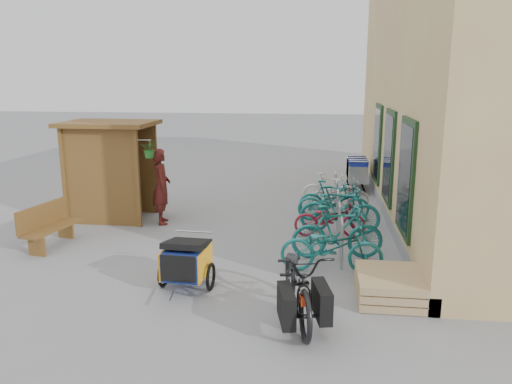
# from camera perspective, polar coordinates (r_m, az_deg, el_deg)

# --- Properties ---
(ground) EXTENTS (80.00, 80.00, 0.00)m
(ground) POSITION_cam_1_polar(r_m,az_deg,el_deg) (9.77, -4.08, -7.60)
(ground) COLOR gray
(building) EXTENTS (6.07, 13.00, 7.00)m
(building) POSITION_cam_1_polar(r_m,az_deg,el_deg) (14.23, 27.03, 11.85)
(building) COLOR #D0BC77
(building) RESTS_ON ground
(kiosk) EXTENTS (2.49, 1.65, 2.40)m
(kiosk) POSITION_cam_1_polar(r_m,az_deg,el_deg) (12.67, -16.64, 3.90)
(kiosk) COLOR brown
(kiosk) RESTS_ON ground
(bike_rack) EXTENTS (0.05, 5.35, 0.86)m
(bike_rack) POSITION_cam_1_polar(r_m,az_deg,el_deg) (11.73, 9.33, -1.58)
(bike_rack) COLOR #A5A8AD
(bike_rack) RESTS_ON ground
(pallet_stack) EXTENTS (1.00, 1.20, 0.40)m
(pallet_stack) POSITION_cam_1_polar(r_m,az_deg,el_deg) (8.29, 14.95, -10.32)
(pallet_stack) COLOR tan
(pallet_stack) RESTS_ON ground
(bench) EXTENTS (0.66, 1.47, 0.90)m
(bench) POSITION_cam_1_polar(r_m,az_deg,el_deg) (11.15, -22.71, -3.52)
(bench) COLOR brown
(bench) RESTS_ON ground
(shopping_carts) EXTENTS (0.58, 1.97, 1.05)m
(shopping_carts) POSITION_cam_1_polar(r_m,az_deg,el_deg) (15.95, 11.40, 2.52)
(shopping_carts) COLOR silver
(shopping_carts) RESTS_ON ground
(child_trailer) EXTENTS (0.90, 1.50, 0.88)m
(child_trailer) POSITION_cam_1_polar(r_m,az_deg,el_deg) (8.39, -7.96, -7.67)
(child_trailer) COLOR navy
(child_trailer) RESTS_ON ground
(cargo_bike) EXTENTS (1.17, 2.24, 1.12)m
(cargo_bike) POSITION_cam_1_polar(r_m,az_deg,el_deg) (7.30, 4.90, -10.23)
(cargo_bike) COLOR black
(cargo_bike) RESTS_ON ground
(person_kiosk) EXTENTS (0.62, 0.76, 1.81)m
(person_kiosk) POSITION_cam_1_polar(r_m,az_deg,el_deg) (12.04, -10.77, 0.64)
(person_kiosk) COLOR maroon
(person_kiosk) RESTS_ON ground
(bike_0) EXTENTS (1.83, 0.67, 0.96)m
(bike_0) POSITION_cam_1_polar(r_m,az_deg,el_deg) (9.03, 8.61, -6.24)
(bike_0) COLOR #1C7270
(bike_0) RESTS_ON ground
(bike_1) EXTENTS (1.81, 0.72, 1.06)m
(bike_1) POSITION_cam_1_polar(r_m,az_deg,el_deg) (9.73, 9.28, -4.53)
(bike_1) COLOR #1C7270
(bike_1) RESTS_ON ground
(bike_2) EXTENTS (1.58, 0.61, 0.82)m
(bike_2) POSITION_cam_1_polar(r_m,az_deg,el_deg) (11.04, 8.43, -3.06)
(bike_2) COLOR maroon
(bike_2) RESTS_ON ground
(bike_3) EXTENTS (1.82, 0.60, 1.08)m
(bike_3) POSITION_cam_1_polar(r_m,az_deg,el_deg) (11.32, 9.54, -1.99)
(bike_3) COLOR #1C7270
(bike_3) RESTS_ON ground
(bike_4) EXTENTS (1.77, 0.70, 0.91)m
(bike_4) POSITION_cam_1_polar(r_m,az_deg,el_deg) (12.30, 8.84, -1.18)
(bike_4) COLOR #1C7270
(bike_4) RESTS_ON ground
(bike_5) EXTENTS (1.60, 0.52, 0.95)m
(bike_5) POSITION_cam_1_polar(r_m,az_deg,el_deg) (12.54, 8.54, -0.82)
(bike_5) COLOR #1C7270
(bike_5) RESTS_ON ground
(bike_6) EXTENTS (1.68, 0.83, 0.84)m
(bike_6) POSITION_cam_1_polar(r_m,az_deg,el_deg) (13.22, 9.45, -0.36)
(bike_6) COLOR #A5A6AA
(bike_6) RESTS_ON ground
(bike_7) EXTENTS (1.51, 0.47, 0.90)m
(bike_7) POSITION_cam_1_polar(r_m,az_deg,el_deg) (13.79, 8.41, 0.34)
(bike_7) COLOR white
(bike_7) RESTS_ON ground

